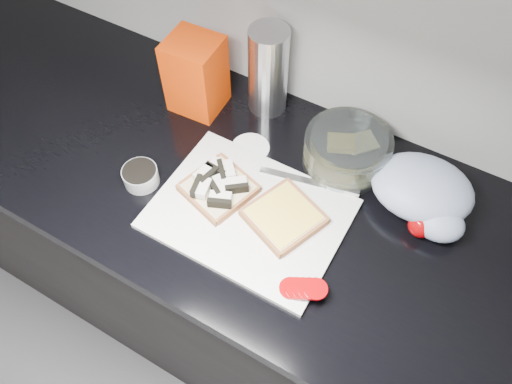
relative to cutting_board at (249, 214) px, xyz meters
The scene contains 14 objects.
base_cabinet 0.48m from the cutting_board, 55.98° to the left, with size 3.50×0.60×0.86m, color black.
countertop 0.09m from the cutting_board, 55.98° to the left, with size 3.50×0.64×0.04m, color black.
cutting_board is the anchor object (origin of this frame).
bread_left 0.09m from the cutting_board, 169.00° to the left, with size 0.17×0.17×0.04m.
bread_right 0.08m from the cutting_board, 16.45° to the left, with size 0.18×0.18×0.02m.
tomato_slices 0.21m from the cutting_board, 29.76° to the right, with size 0.10×0.07×0.02m.
knife 0.18m from the cutting_board, 53.68° to the left, with size 0.23×0.06×0.01m.
seed_tub 0.26m from the cutting_board, behind, with size 0.08×0.08×0.04m.
tub_lid 0.18m from the cutting_board, 119.38° to the left, with size 0.09×0.09×0.01m, color white.
glass_bowl 0.27m from the cutting_board, 63.39° to the left, with size 0.20×0.20×0.08m.
bread_bag 0.37m from the cutting_board, 140.76° to the left, with size 0.12×0.11×0.19m, color #D03503.
steel_canister 0.35m from the cutting_board, 112.26° to the left, with size 0.09×0.09×0.23m, color silver.
grocery_bag 0.37m from the cutting_board, 33.88° to the left, with size 0.24×0.20×0.10m.
whole_tomatoes 0.36m from the cutting_board, 23.20° to the left, with size 0.05×0.05×0.05m.
Camera 1 is at (0.25, 0.64, 1.81)m, focal length 35.00 mm.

